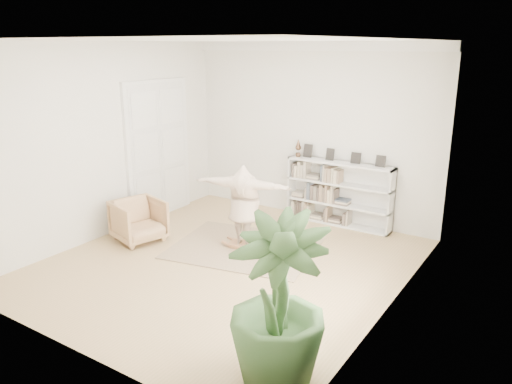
% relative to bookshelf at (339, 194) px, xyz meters
% --- Properties ---
extents(floor, '(6.00, 6.00, 0.00)m').
position_rel_bookshelf_xyz_m(floor, '(-0.74, -2.82, -0.64)').
color(floor, '#A18653').
rests_on(floor, ground).
extents(room_shell, '(6.00, 6.00, 6.00)m').
position_rel_bookshelf_xyz_m(room_shell, '(-0.74, 0.12, 2.87)').
color(room_shell, silver).
rests_on(room_shell, floor).
extents(doors, '(0.09, 1.78, 2.92)m').
position_rel_bookshelf_xyz_m(doors, '(-3.45, -1.52, 0.76)').
color(doors, white).
rests_on(doors, floor).
extents(bookshelf, '(2.20, 0.35, 1.64)m').
position_rel_bookshelf_xyz_m(bookshelf, '(0.00, 0.00, 0.00)').
color(bookshelf, silver).
rests_on(bookshelf, floor).
extents(armchair, '(1.06, 1.04, 0.78)m').
position_rel_bookshelf_xyz_m(armchair, '(-2.74, -2.86, -0.24)').
color(armchair, tan).
rests_on(armchair, floor).
extents(rug, '(2.85, 2.46, 0.02)m').
position_rel_bookshelf_xyz_m(rug, '(-0.88, -2.11, -0.63)').
color(rug, tan).
rests_on(rug, floor).
extents(rocker_board, '(0.59, 0.42, 0.11)m').
position_rel_bookshelf_xyz_m(rocker_board, '(-0.88, -2.11, -0.56)').
color(rocker_board, brown).
rests_on(rocker_board, rug).
extents(person, '(1.84, 0.83, 1.45)m').
position_rel_bookshelf_xyz_m(person, '(-0.88, -2.11, 0.22)').
color(person, tan).
rests_on(person, rocker_board).
extents(houseplant, '(1.27, 1.27, 1.88)m').
position_rel_bookshelf_xyz_m(houseplant, '(1.48, -4.93, 0.31)').
color(houseplant, '#35582C').
rests_on(houseplant, floor).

